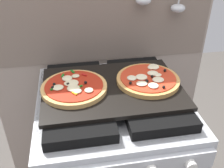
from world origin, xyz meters
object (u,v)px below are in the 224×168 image
(stove, at_px, (112,167))
(pizza_right, at_px, (148,79))
(baking_tray, at_px, (112,88))
(pizza_left, at_px, (74,87))

(stove, distance_m, pizza_right, 0.50)
(baking_tray, distance_m, pizza_right, 0.15)
(baking_tray, xyz_separation_m, pizza_left, (-0.15, 0.00, 0.02))
(pizza_left, relative_size, pizza_right, 1.00)
(stove, xyz_separation_m, pizza_left, (-0.15, 0.00, 0.48))
(stove, relative_size, pizza_right, 3.57)
(baking_tray, height_order, pizza_left, pizza_left)
(pizza_left, distance_m, pizza_right, 0.30)
(pizza_left, xyz_separation_m, pizza_right, (0.30, 0.00, 0.00))
(pizza_left, height_order, pizza_right, same)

